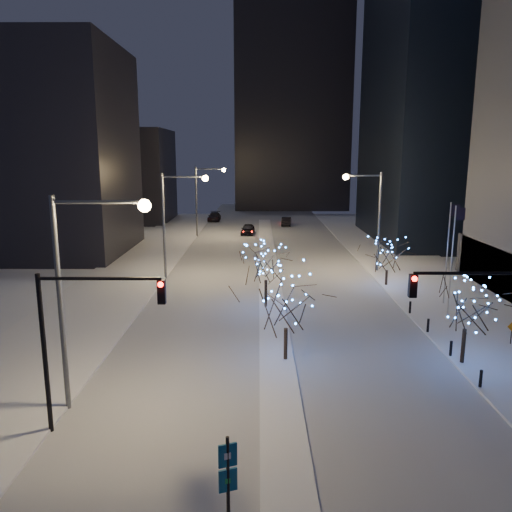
{
  "coord_description": "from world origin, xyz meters",
  "views": [
    {
      "loc": [
        -1.06,
        -19.52,
        11.73
      ],
      "look_at": [
        -1.23,
        13.41,
        5.0
      ],
      "focal_mm": 35.0,
      "sensor_mm": 36.0,
      "label": 1
    }
  ],
  "objects_px": {
    "traffic_signal_west": "(80,327)",
    "traffic_signal_east": "(491,319)",
    "holiday_tree_median_far": "(266,263)",
    "holiday_tree_plaza_near": "(467,306)",
    "holiday_tree_median_near": "(286,300)",
    "street_lamp_east": "(371,208)",
    "car_mid": "(286,221)",
    "car_far": "(214,217)",
    "wayfinding_sign": "(228,475)",
    "street_lamp_w_mid": "(175,211)",
    "car_near": "(248,229)",
    "street_lamp_w_far": "(204,192)",
    "street_lamp_w_near": "(82,274)",
    "holiday_tree_plaza_far": "(388,254)"
  },
  "relations": [
    {
      "from": "traffic_signal_west",
      "to": "traffic_signal_east",
      "type": "bearing_deg",
      "value": 3.29
    },
    {
      "from": "holiday_tree_median_far",
      "to": "holiday_tree_plaza_near",
      "type": "xyz_separation_m",
      "value": [
        11.0,
        -10.55,
        -0.14
      ]
    },
    {
      "from": "traffic_signal_east",
      "to": "holiday_tree_median_near",
      "type": "distance_m",
      "value": 10.71
    },
    {
      "from": "street_lamp_east",
      "to": "holiday_tree_median_near",
      "type": "relative_size",
      "value": 1.79
    },
    {
      "from": "car_mid",
      "to": "holiday_tree_median_far",
      "type": "relative_size",
      "value": 0.85
    },
    {
      "from": "car_far",
      "to": "wayfinding_sign",
      "type": "xyz_separation_m",
      "value": [
        7.0,
        -75.17,
        1.29
      ]
    },
    {
      "from": "street_lamp_w_mid",
      "to": "car_far",
      "type": "relative_size",
      "value": 1.92
    },
    {
      "from": "car_near",
      "to": "wayfinding_sign",
      "type": "xyz_separation_m",
      "value": [
        0.67,
        -59.93,
        1.27
      ]
    },
    {
      "from": "street_lamp_w_mid",
      "to": "street_lamp_w_far",
      "type": "relative_size",
      "value": 1.0
    },
    {
      "from": "traffic_signal_west",
      "to": "holiday_tree_median_far",
      "type": "distance_m",
      "value": 19.36
    },
    {
      "from": "street_lamp_w_near",
      "to": "street_lamp_east",
      "type": "xyz_separation_m",
      "value": [
        19.02,
        28.0,
        -0.05
      ]
    },
    {
      "from": "street_lamp_w_far",
      "to": "car_far",
      "type": "bearing_deg",
      "value": 90.21
    },
    {
      "from": "street_lamp_w_mid",
      "to": "traffic_signal_west",
      "type": "height_order",
      "value": "street_lamp_w_mid"
    },
    {
      "from": "car_far",
      "to": "holiday_tree_plaza_near",
      "type": "distance_m",
      "value": 65.32
    },
    {
      "from": "holiday_tree_median_far",
      "to": "wayfinding_sign",
      "type": "bearing_deg",
      "value": -93.66
    },
    {
      "from": "car_far",
      "to": "holiday_tree_median_near",
      "type": "xyz_separation_m",
      "value": [
        9.5,
        -61.83,
        2.94
      ]
    },
    {
      "from": "street_lamp_east",
      "to": "car_mid",
      "type": "distance_m",
      "value": 34.64
    },
    {
      "from": "street_lamp_w_near",
      "to": "car_far",
      "type": "bearing_deg",
      "value": 90.05
    },
    {
      "from": "car_far",
      "to": "holiday_tree_plaza_far",
      "type": "relative_size",
      "value": 1.13
    },
    {
      "from": "street_lamp_east",
      "to": "street_lamp_w_near",
      "type": "bearing_deg",
      "value": -124.19
    },
    {
      "from": "car_mid",
      "to": "holiday_tree_median_far",
      "type": "bearing_deg",
      "value": 90.51
    },
    {
      "from": "car_mid",
      "to": "wayfinding_sign",
      "type": "bearing_deg",
      "value": 91.0
    },
    {
      "from": "holiday_tree_median_near",
      "to": "holiday_tree_median_far",
      "type": "relative_size",
      "value": 1.09
    },
    {
      "from": "street_lamp_east",
      "to": "car_mid",
      "type": "bearing_deg",
      "value": 100.93
    },
    {
      "from": "street_lamp_w_mid",
      "to": "holiday_tree_median_near",
      "type": "xyz_separation_m",
      "value": [
        9.44,
        -19.49,
        -2.8
      ]
    },
    {
      "from": "street_lamp_w_near",
      "to": "car_near",
      "type": "height_order",
      "value": "street_lamp_w_near"
    },
    {
      "from": "car_near",
      "to": "traffic_signal_west",
      "type": "bearing_deg",
      "value": -91.12
    },
    {
      "from": "car_mid",
      "to": "car_far",
      "type": "relative_size",
      "value": 0.84
    },
    {
      "from": "holiday_tree_plaza_near",
      "to": "traffic_signal_west",
      "type": "bearing_deg",
      "value": -159.54
    },
    {
      "from": "street_lamp_w_far",
      "to": "car_near",
      "type": "height_order",
      "value": "street_lamp_w_far"
    },
    {
      "from": "car_mid",
      "to": "holiday_tree_plaza_near",
      "type": "height_order",
      "value": "holiday_tree_plaza_near"
    },
    {
      "from": "traffic_signal_east",
      "to": "car_near",
      "type": "height_order",
      "value": "traffic_signal_east"
    },
    {
      "from": "car_near",
      "to": "car_far",
      "type": "relative_size",
      "value": 0.87
    },
    {
      "from": "street_lamp_east",
      "to": "traffic_signal_west",
      "type": "distance_m",
      "value": 35.3
    },
    {
      "from": "street_lamp_w_far",
      "to": "wayfinding_sign",
      "type": "height_order",
      "value": "street_lamp_w_far"
    },
    {
      "from": "holiday_tree_median_near",
      "to": "holiday_tree_median_far",
      "type": "distance_m",
      "value": 10.15
    },
    {
      "from": "street_lamp_east",
      "to": "holiday_tree_plaza_near",
      "type": "distance_m",
      "value": 23.14
    },
    {
      "from": "holiday_tree_plaza_far",
      "to": "street_lamp_w_mid",
      "type": "bearing_deg",
      "value": 171.95
    },
    {
      "from": "traffic_signal_east",
      "to": "street_lamp_w_far",
      "type": "bearing_deg",
      "value": 109.32
    },
    {
      "from": "holiday_tree_median_far",
      "to": "street_lamp_w_far",
      "type": "bearing_deg",
      "value": 103.79
    },
    {
      "from": "car_far",
      "to": "holiday_tree_plaza_near",
      "type": "height_order",
      "value": "holiday_tree_plaza_near"
    },
    {
      "from": "car_far",
      "to": "holiday_tree_plaza_far",
      "type": "bearing_deg",
      "value": -66.58
    },
    {
      "from": "car_mid",
      "to": "street_lamp_w_mid",
      "type": "bearing_deg",
      "value": 76.67
    },
    {
      "from": "traffic_signal_east",
      "to": "car_mid",
      "type": "relative_size",
      "value": 1.6
    },
    {
      "from": "holiday_tree_plaza_near",
      "to": "street_lamp_w_far",
      "type": "bearing_deg",
      "value": 113.39
    },
    {
      "from": "car_far",
      "to": "holiday_tree_median_near",
      "type": "height_order",
      "value": "holiday_tree_median_near"
    },
    {
      "from": "car_far",
      "to": "wayfinding_sign",
      "type": "bearing_deg",
      "value": -84.64
    },
    {
      "from": "street_lamp_w_near",
      "to": "car_near",
      "type": "distance_m",
      "value": 52.79
    },
    {
      "from": "car_near",
      "to": "wayfinding_sign",
      "type": "distance_m",
      "value": 59.95
    },
    {
      "from": "street_lamp_w_mid",
      "to": "holiday_tree_median_far",
      "type": "xyz_separation_m",
      "value": [
        8.44,
        -9.39,
        -2.88
      ]
    }
  ]
}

